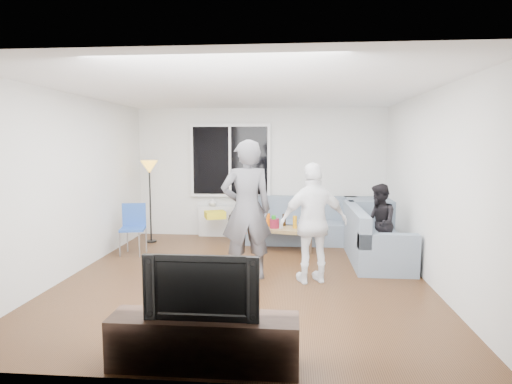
# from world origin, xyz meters

# --- Properties ---
(floor) EXTENTS (5.00, 5.50, 0.04)m
(floor) POSITION_xyz_m (0.00, 0.00, -0.02)
(floor) COLOR #56351C
(floor) RESTS_ON ground
(ceiling) EXTENTS (5.00, 5.50, 0.04)m
(ceiling) POSITION_xyz_m (0.00, 0.00, 2.62)
(ceiling) COLOR white
(ceiling) RESTS_ON ground
(wall_back) EXTENTS (5.00, 0.04, 2.60)m
(wall_back) POSITION_xyz_m (0.00, 2.77, 1.30)
(wall_back) COLOR silver
(wall_back) RESTS_ON ground
(wall_front) EXTENTS (5.00, 0.04, 2.60)m
(wall_front) POSITION_xyz_m (0.00, -2.77, 1.30)
(wall_front) COLOR silver
(wall_front) RESTS_ON ground
(wall_left) EXTENTS (0.04, 5.50, 2.60)m
(wall_left) POSITION_xyz_m (-2.52, 0.00, 1.30)
(wall_left) COLOR silver
(wall_left) RESTS_ON ground
(wall_right) EXTENTS (0.04, 5.50, 2.60)m
(wall_right) POSITION_xyz_m (2.52, 0.00, 1.30)
(wall_right) COLOR silver
(wall_right) RESTS_ON ground
(window_frame) EXTENTS (1.62, 0.06, 1.47)m
(window_frame) POSITION_xyz_m (-0.60, 2.69, 1.55)
(window_frame) COLOR white
(window_frame) RESTS_ON wall_back
(window_glass) EXTENTS (1.50, 0.02, 1.35)m
(window_glass) POSITION_xyz_m (-0.60, 2.65, 1.55)
(window_glass) COLOR black
(window_glass) RESTS_ON window_frame
(window_mullion) EXTENTS (0.05, 0.03, 1.35)m
(window_mullion) POSITION_xyz_m (-0.60, 2.64, 1.55)
(window_mullion) COLOR white
(window_mullion) RESTS_ON window_frame
(radiator) EXTENTS (1.30, 0.12, 0.62)m
(radiator) POSITION_xyz_m (-0.60, 2.65, 0.31)
(radiator) COLOR silver
(radiator) RESTS_ON floor
(potted_plant) EXTENTS (0.22, 0.18, 0.40)m
(potted_plant) POSITION_xyz_m (-0.23, 2.62, 0.82)
(potted_plant) COLOR #305C24
(potted_plant) RESTS_ON radiator
(vase) EXTENTS (0.18, 0.18, 0.17)m
(vase) POSITION_xyz_m (-0.96, 2.62, 0.70)
(vase) COLOR silver
(vase) RESTS_ON radiator
(sofa_back_section) EXTENTS (2.30, 0.85, 0.85)m
(sofa_back_section) POSITION_xyz_m (0.78, 2.27, 0.42)
(sofa_back_section) COLOR slate
(sofa_back_section) RESTS_ON floor
(sofa_right_section) EXTENTS (2.00, 0.85, 0.85)m
(sofa_right_section) POSITION_xyz_m (2.02, 1.08, 0.42)
(sofa_right_section) COLOR slate
(sofa_right_section) RESTS_ON floor
(sofa_corner) EXTENTS (0.85, 0.85, 0.85)m
(sofa_corner) POSITION_xyz_m (2.10, 2.27, 0.42)
(sofa_corner) COLOR slate
(sofa_corner) RESTS_ON floor
(cushion_yellow) EXTENTS (0.47, 0.44, 0.14)m
(cushion_yellow) POSITION_xyz_m (-0.84, 2.25, 0.51)
(cushion_yellow) COLOR yellow
(cushion_yellow) RESTS_ON sofa_back_section
(cushion_red) EXTENTS (0.42, 0.38, 0.13)m
(cushion_red) POSITION_xyz_m (-0.22, 2.33, 0.51)
(cushion_red) COLOR maroon
(cushion_red) RESTS_ON sofa_back_section
(coffee_table) EXTENTS (1.22, 0.86, 0.40)m
(coffee_table) POSITION_xyz_m (0.48, 1.65, 0.20)
(coffee_table) COLOR olive
(coffee_table) RESTS_ON floor
(pitcher) EXTENTS (0.17, 0.17, 0.17)m
(pitcher) POSITION_xyz_m (0.34, 1.57, 0.49)
(pitcher) COLOR maroon
(pitcher) RESTS_ON coffee_table
(side_chair) EXTENTS (0.47, 0.47, 0.86)m
(side_chair) POSITION_xyz_m (-2.05, 1.08, 0.43)
(side_chair) COLOR #264DA6
(side_chair) RESTS_ON floor
(floor_lamp) EXTENTS (0.32, 0.32, 1.56)m
(floor_lamp) POSITION_xyz_m (-2.05, 2.00, 0.78)
(floor_lamp) COLOR gold
(floor_lamp) RESTS_ON floor
(player_left) EXTENTS (0.80, 0.63, 1.94)m
(player_left) POSITION_xyz_m (0.02, -0.06, 0.97)
(player_left) COLOR #4E4D52
(player_left) RESTS_ON floor
(player_right) EXTENTS (1.04, 0.67, 1.64)m
(player_right) POSITION_xyz_m (0.95, -0.15, 0.82)
(player_right) COLOR white
(player_right) RESTS_ON floor
(spectator_right) EXTENTS (0.49, 0.62, 1.26)m
(spectator_right) POSITION_xyz_m (2.02, 0.90, 0.63)
(spectator_right) COLOR black
(spectator_right) RESTS_ON floor
(spectator_back) EXTENTS (0.81, 0.50, 1.21)m
(spectator_back) POSITION_xyz_m (-0.20, 2.30, 0.60)
(spectator_back) COLOR black
(spectator_back) RESTS_ON floor
(tv_console) EXTENTS (1.60, 0.40, 0.44)m
(tv_console) POSITION_xyz_m (-0.08, -2.50, 0.22)
(tv_console) COLOR #36241B
(tv_console) RESTS_ON floor
(television) EXTENTS (0.96, 0.13, 0.55)m
(television) POSITION_xyz_m (-0.08, -2.50, 0.72)
(television) COLOR black
(television) RESTS_ON tv_console
(bottle_a) EXTENTS (0.07, 0.07, 0.23)m
(bottle_a) POSITION_xyz_m (0.22, 1.73, 0.52)
(bottle_a) COLOR orange
(bottle_a) RESTS_ON coffee_table
(bottle_c) EXTENTS (0.07, 0.07, 0.22)m
(bottle_c) POSITION_xyz_m (0.51, 1.81, 0.51)
(bottle_c) COLOR black
(bottle_c) RESTS_ON coffee_table
(bottle_b) EXTENTS (0.08, 0.08, 0.23)m
(bottle_b) POSITION_xyz_m (0.33, 1.53, 0.52)
(bottle_b) COLOR #1B991C
(bottle_b) RESTS_ON coffee_table
(bottle_d) EXTENTS (0.07, 0.07, 0.22)m
(bottle_d) POSITION_xyz_m (0.70, 1.58, 0.51)
(bottle_d) COLOR orange
(bottle_d) RESTS_ON coffee_table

